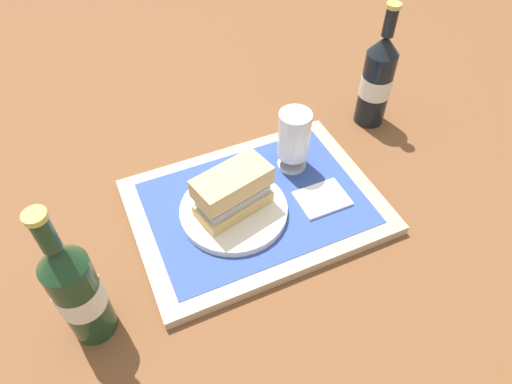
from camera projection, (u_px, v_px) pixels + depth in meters
ground_plane at (256, 210)px, 0.85m from camera, size 3.00×3.00×0.00m
tray at (256, 207)px, 0.84m from camera, size 0.44×0.32×0.02m
placemat at (256, 203)px, 0.83m from camera, size 0.38×0.27×0.00m
plate at (234, 210)px, 0.81m from camera, size 0.19×0.19×0.01m
sandwich at (234, 191)px, 0.77m from camera, size 0.14×0.09×0.08m
beer_glass at (294, 139)px, 0.85m from camera, size 0.06×0.06×0.12m
napkin_folded at (322, 199)px, 0.83m from camera, size 0.09×0.07×0.01m
beer_bottle at (377, 80)px, 0.95m from camera, size 0.07×0.07×0.27m
second_bottle at (77, 290)px, 0.62m from camera, size 0.07×0.07×0.27m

